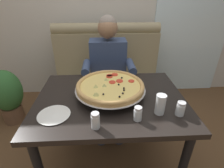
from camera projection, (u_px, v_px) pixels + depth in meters
ground_plane at (111, 162)px, 1.71m from camera, size 16.00×16.00×0.00m
booth_bench at (107, 84)px, 2.30m from camera, size 1.38×0.78×1.13m
dining_table at (111, 108)px, 1.39m from camera, size 1.14×0.85×0.76m
diner_main at (108, 70)px, 1.92m from camera, size 0.54×0.64×1.27m
pizza at (111, 86)px, 1.33m from camera, size 0.54×0.54×0.12m
shaker_parmesan at (180, 109)px, 1.14m from camera, size 0.06×0.06×0.10m
shaker_oregano at (95, 121)px, 1.03m from camera, size 0.05×0.05×0.11m
shaker_pepper_flakes at (138, 114)px, 1.09m from camera, size 0.05×0.05×0.10m
plate_near_left at (54, 114)px, 1.15m from camera, size 0.22×0.22×0.02m
drinking_glass at (160, 105)px, 1.14m from camera, size 0.07×0.07×0.14m
patio_chair at (159, 44)px, 3.54m from camera, size 0.41×0.41×0.86m
potted_plant at (7, 95)px, 2.08m from camera, size 0.36×0.36×0.70m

